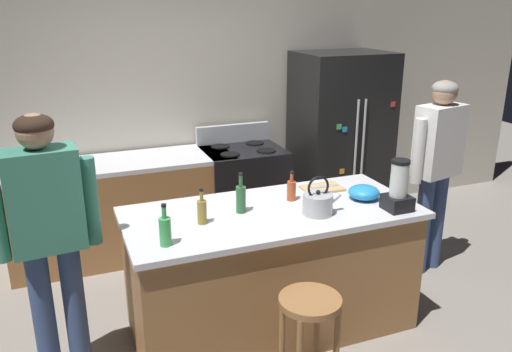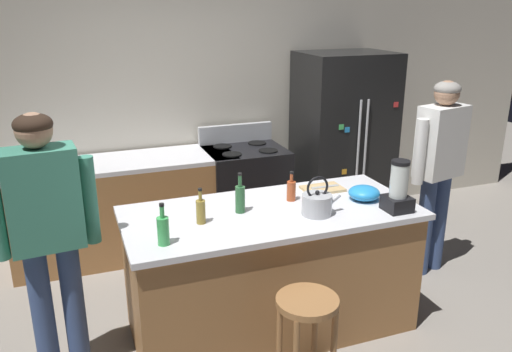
% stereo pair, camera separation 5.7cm
% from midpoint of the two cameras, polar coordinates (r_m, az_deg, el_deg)
% --- Properties ---
extents(ground_plane, '(14.00, 14.00, 0.00)m').
position_cam_midpoint_polar(ground_plane, '(3.95, 1.22, -16.07)').
color(ground_plane, gray).
extents(back_wall, '(8.00, 0.10, 2.70)m').
position_cam_midpoint_polar(back_wall, '(5.18, -7.07, 8.48)').
color(back_wall, beige).
rests_on(back_wall, ground_plane).
extents(kitchen_island, '(2.00, 0.90, 0.91)m').
position_cam_midpoint_polar(kitchen_island, '(3.71, 1.27, -10.26)').
color(kitchen_island, '#9E6B3D').
rests_on(kitchen_island, ground_plane).
extents(back_counter_run, '(2.00, 0.64, 0.91)m').
position_cam_midpoint_polar(back_counter_run, '(4.91, -14.54, -3.46)').
color(back_counter_run, '#9E6B3D').
rests_on(back_counter_run, ground_plane).
extents(refrigerator, '(0.90, 0.73, 1.79)m').
position_cam_midpoint_polar(refrigerator, '(5.39, 8.92, 3.84)').
color(refrigerator, black).
rests_on(refrigerator, ground_plane).
extents(stove_range, '(0.76, 0.65, 1.09)m').
position_cam_midpoint_polar(stove_range, '(5.11, -1.76, -1.80)').
color(stove_range, black).
rests_on(stove_range, ground_plane).
extents(person_by_island_left, '(0.60, 0.26, 1.69)m').
position_cam_midpoint_polar(person_by_island_left, '(3.21, -22.43, -5.26)').
color(person_by_island_left, '#384C7A').
rests_on(person_by_island_left, ground_plane).
extents(person_by_sink_right, '(0.60, 0.30, 1.66)m').
position_cam_midpoint_polar(person_by_sink_right, '(4.54, 18.97, 1.74)').
color(person_by_sink_right, '#384C7A').
rests_on(person_by_sink_right, ground_plane).
extents(bar_stool, '(0.36, 0.36, 0.66)m').
position_cam_midpoint_polar(bar_stool, '(3.08, 5.35, -15.58)').
color(bar_stool, '#9E6B3D').
rests_on(bar_stool, ground_plane).
extents(blender_appliance, '(0.17, 0.17, 0.35)m').
position_cam_midpoint_polar(blender_appliance, '(3.59, 14.98, -1.39)').
color(blender_appliance, black).
rests_on(blender_appliance, kitchen_island).
extents(bottle_soda, '(0.07, 0.07, 0.26)m').
position_cam_midpoint_polar(bottle_soda, '(3.03, -10.51, -5.91)').
color(bottle_soda, '#3FB259').
rests_on(bottle_soda, kitchen_island).
extents(bottle_vinegar, '(0.06, 0.06, 0.24)m').
position_cam_midpoint_polar(bottle_vinegar, '(3.29, -6.47, -3.85)').
color(bottle_vinegar, olive).
rests_on(bottle_vinegar, kitchen_island).
extents(bottle_olive_oil, '(0.07, 0.07, 0.28)m').
position_cam_midpoint_polar(bottle_olive_oil, '(3.44, -2.15, -2.45)').
color(bottle_olive_oil, '#2D6638').
rests_on(bottle_olive_oil, kitchen_island).
extents(bottle_cooking_sauce, '(0.06, 0.06, 0.22)m').
position_cam_midpoint_polar(bottle_cooking_sauce, '(3.66, 3.48, -1.53)').
color(bottle_cooking_sauce, '#B24C26').
rests_on(bottle_cooking_sauce, kitchen_island).
extents(mixing_bowl, '(0.22, 0.22, 0.10)m').
position_cam_midpoint_polar(mixing_bowl, '(3.76, 11.38, -1.78)').
color(mixing_bowl, '#268CD8').
rests_on(mixing_bowl, kitchen_island).
extents(tea_kettle, '(0.28, 0.20, 0.27)m').
position_cam_midpoint_polar(tea_kettle, '(3.44, 6.36, -2.98)').
color(tea_kettle, '#B7BABF').
rests_on(tea_kettle, kitchen_island).
extents(cutting_board, '(0.30, 0.20, 0.02)m').
position_cam_midpoint_polar(cutting_board, '(3.91, 6.89, -1.36)').
color(cutting_board, tan).
rests_on(cutting_board, kitchen_island).
extents(chef_knife, '(0.22, 0.04, 0.01)m').
position_cam_midpoint_polar(chef_knife, '(3.92, 7.15, -1.14)').
color(chef_knife, '#B7BABF').
rests_on(chef_knife, cutting_board).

